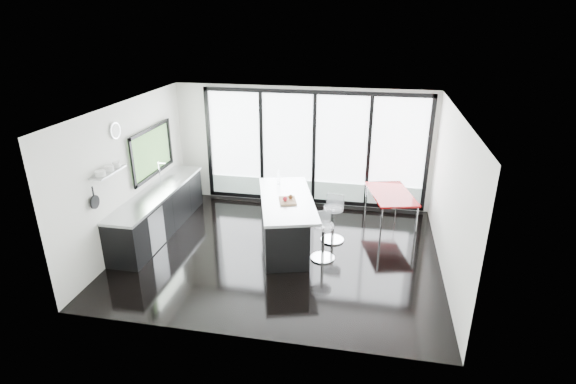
% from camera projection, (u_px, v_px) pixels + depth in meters
% --- Properties ---
extents(floor, '(6.00, 5.00, 0.00)m').
position_uv_depth(floor, '(280.00, 252.00, 8.73)').
color(floor, black).
rests_on(floor, ground).
extents(ceiling, '(6.00, 5.00, 0.00)m').
position_uv_depth(ceiling, '(279.00, 109.00, 7.68)').
color(ceiling, white).
rests_on(ceiling, wall_back).
extents(wall_back, '(6.00, 0.09, 2.80)m').
position_uv_depth(wall_back, '(313.00, 153.00, 10.45)').
color(wall_back, silver).
rests_on(wall_back, ground).
extents(wall_front, '(6.00, 0.00, 2.80)m').
position_uv_depth(wall_front, '(240.00, 252.00, 5.93)').
color(wall_front, silver).
rests_on(wall_front, ground).
extents(wall_left, '(0.26, 5.00, 2.80)m').
position_uv_depth(wall_left, '(136.00, 162.00, 8.91)').
color(wall_left, silver).
rests_on(wall_left, ground).
extents(wall_right, '(0.00, 5.00, 2.80)m').
position_uv_depth(wall_right, '(451.00, 197.00, 7.68)').
color(wall_right, silver).
rests_on(wall_right, ground).
extents(counter_cabinets, '(0.69, 3.24, 1.36)m').
position_uv_depth(counter_cabinets, '(159.00, 211.00, 9.39)').
color(counter_cabinets, black).
rests_on(counter_cabinets, floor).
extents(island, '(1.61, 2.54, 1.25)m').
position_uv_depth(island, '(283.00, 220.00, 8.92)').
color(island, black).
rests_on(island, floor).
extents(bar_stool_near, '(0.58, 0.58, 0.71)m').
position_uv_depth(bar_stool_near, '(323.00, 242.00, 8.37)').
color(bar_stool_near, silver).
rests_on(bar_stool_near, floor).
extents(bar_stool_far, '(0.52, 0.52, 0.74)m').
position_uv_depth(bar_stool_far, '(333.00, 224.00, 9.03)').
color(bar_stool_far, silver).
rests_on(bar_stool_far, floor).
extents(red_table, '(1.15, 1.59, 0.77)m').
position_uv_depth(red_table, '(390.00, 210.00, 9.66)').
color(red_table, maroon).
rests_on(red_table, floor).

